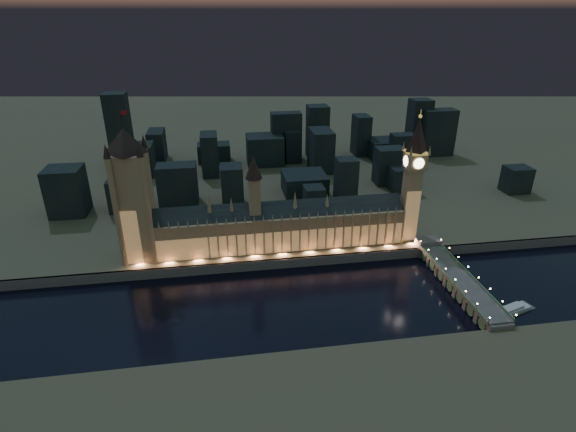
{
  "coord_description": "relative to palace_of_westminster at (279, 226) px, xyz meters",
  "views": [
    {
      "loc": [
        -43.72,
        -259.6,
        185.0
      ],
      "look_at": [
        5.0,
        55.0,
        38.0
      ],
      "focal_mm": 28.0,
      "sensor_mm": 36.0,
      "label": 1
    }
  ],
  "objects": [
    {
      "name": "embankment_wall",
      "position": [
        1.19,
        -20.74,
        -22.37
      ],
      "size": [
        2000.0,
        2.5,
        8.0
      ],
      "primitive_type": "cube",
      "color": "#474E54",
      "rests_on": "ground"
    },
    {
      "name": "victoria_tower",
      "position": [
        -108.81,
        0.18,
        38.17
      ],
      "size": [
        31.68,
        31.68,
        114.24
      ],
      "color": "#956C5A",
      "rests_on": "north_bank"
    },
    {
      "name": "river_boat",
      "position": [
        141.07,
        -101.31,
        -24.81
      ],
      "size": [
        42.46,
        21.37,
        4.5
      ],
      "color": "#474E54",
      "rests_on": "ground"
    },
    {
      "name": "ground_plane",
      "position": [
        1.19,
        -61.74,
        -26.37
      ],
      "size": [
        2000.0,
        2000.0,
        0.0
      ],
      "primitive_type": "plane",
      "color": "black",
      "rests_on": "ground"
    },
    {
      "name": "palace_of_westminster",
      "position": [
        0.0,
        0.0,
        0.0
      ],
      "size": [
        202.0,
        22.31,
        78.0
      ],
      "color": "#956C5A",
      "rests_on": "north_bank"
    },
    {
      "name": "city_backdrop",
      "position": [
        36.31,
        187.02,
        5.14
      ],
      "size": [
        479.65,
        215.63,
        88.24
      ],
      "color": "black",
      "rests_on": "north_bank"
    },
    {
      "name": "elizabeth_tower",
      "position": [
        109.19,
        0.19,
        41.84
      ],
      "size": [
        18.0,
        18.0,
        108.01
      ],
      "color": "#956C5A",
      "rests_on": "north_bank"
    },
    {
      "name": "westminster_bridge",
      "position": [
        121.07,
        -65.18,
        -20.38
      ],
      "size": [
        18.42,
        113.0,
        15.9
      ],
      "color": "#474E54",
      "rests_on": "ground"
    },
    {
      "name": "north_bank",
      "position": [
        1.19,
        458.26,
        -22.37
      ],
      "size": [
        2000.0,
        960.0,
        8.0
      ],
      "primitive_type": "cube",
      "color": "#4B493B",
      "rests_on": "ground"
    }
  ]
}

